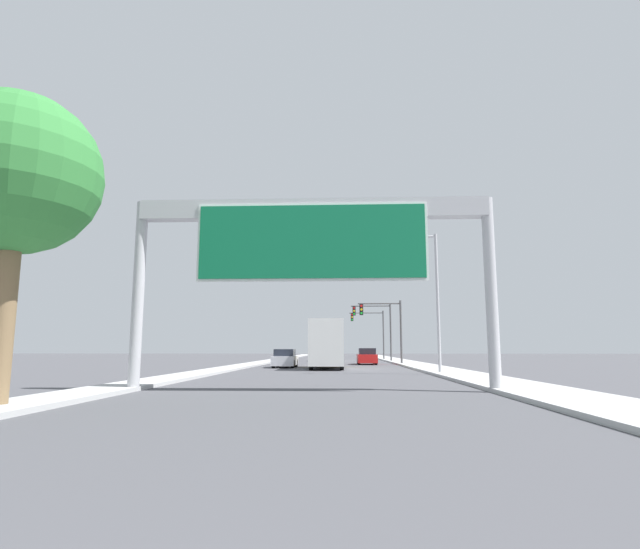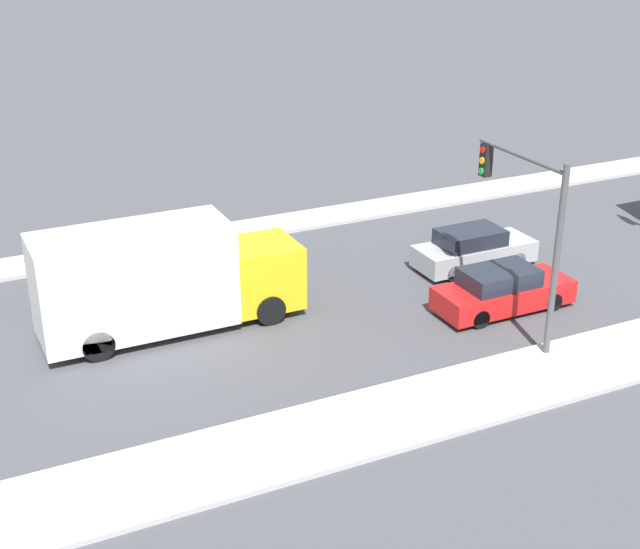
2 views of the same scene
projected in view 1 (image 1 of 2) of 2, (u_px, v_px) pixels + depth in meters
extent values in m
cube|color=#AEAEAE|center=(398.00, 361.00, 58.85)|extent=(3.00, 120.00, 0.15)
cube|color=#AEAEAE|center=(272.00, 361.00, 59.48)|extent=(2.00, 120.00, 0.15)
cylinder|color=#B2B2B7|center=(138.00, 294.00, 18.44)|extent=(0.42, 0.42, 7.01)
cylinder|color=#B2B2B7|center=(491.00, 293.00, 17.90)|extent=(0.42, 0.42, 7.01)
cube|color=#B2B2B7|center=(312.00, 210.00, 18.63)|extent=(12.90, 0.60, 0.70)
cube|color=white|center=(312.00, 242.00, 18.15)|extent=(8.40, 0.08, 2.90)
cube|color=#0F6B42|center=(312.00, 242.00, 18.10)|extent=(8.20, 0.16, 2.70)
cube|color=silver|center=(285.00, 361.00, 40.35)|extent=(1.76, 4.56, 0.73)
cube|color=#1E232D|center=(285.00, 353.00, 40.22)|extent=(1.55, 2.37, 0.56)
cylinder|color=black|center=(278.00, 363.00, 41.74)|extent=(0.22, 0.64, 0.64)
cylinder|color=black|center=(296.00, 363.00, 41.68)|extent=(0.22, 0.64, 0.64)
cylinder|color=black|center=(273.00, 364.00, 38.95)|extent=(0.22, 0.64, 0.64)
cylinder|color=black|center=(293.00, 364.00, 38.89)|extent=(0.22, 0.64, 0.64)
cube|color=#A5A8AD|center=(331.00, 358.00, 49.38)|extent=(1.77, 4.59, 0.78)
cube|color=#1E232D|center=(331.00, 351.00, 49.25)|extent=(1.56, 2.39, 0.59)
cylinder|color=black|center=(323.00, 360.00, 50.78)|extent=(0.22, 0.64, 0.64)
cylinder|color=black|center=(339.00, 360.00, 50.72)|extent=(0.22, 0.64, 0.64)
cylinder|color=black|center=(322.00, 361.00, 47.97)|extent=(0.22, 0.64, 0.64)
cylinder|color=black|center=(339.00, 361.00, 47.90)|extent=(0.22, 0.64, 0.64)
cube|color=red|center=(367.00, 358.00, 48.00)|extent=(1.80, 4.78, 0.78)
cube|color=#1E232D|center=(367.00, 351.00, 47.86)|extent=(1.58, 2.49, 0.59)
cylinder|color=black|center=(358.00, 361.00, 49.46)|extent=(0.22, 0.64, 0.64)
cylinder|color=black|center=(374.00, 361.00, 49.39)|extent=(0.22, 0.64, 0.64)
cylinder|color=black|center=(359.00, 361.00, 46.53)|extent=(0.22, 0.64, 0.64)
cylinder|color=black|center=(376.00, 361.00, 46.46)|extent=(0.22, 0.64, 0.64)
cube|color=yellow|center=(329.00, 350.00, 40.97)|extent=(2.25, 2.37, 2.13)
cube|color=silver|center=(327.00, 343.00, 36.88)|extent=(2.45, 6.09, 3.28)
cylinder|color=black|center=(315.00, 361.00, 40.77)|extent=(0.28, 1.00, 1.00)
cylinder|color=black|center=(342.00, 361.00, 40.68)|extent=(0.28, 1.00, 1.00)
cylinder|color=black|center=(311.00, 363.00, 35.21)|extent=(0.28, 1.00, 1.00)
cylinder|color=black|center=(342.00, 363.00, 35.11)|extent=(0.28, 1.00, 1.00)
cube|color=white|center=(333.00, 351.00, 66.31)|extent=(2.12, 2.49, 1.76)
cube|color=silver|center=(333.00, 347.00, 61.99)|extent=(2.30, 6.40, 2.73)
cylinder|color=black|center=(326.00, 356.00, 66.13)|extent=(0.28, 1.00, 1.00)
cylinder|color=black|center=(341.00, 356.00, 66.05)|extent=(0.28, 1.00, 1.00)
cylinder|color=black|center=(324.00, 357.00, 60.28)|extent=(0.28, 1.00, 1.00)
cylinder|color=black|center=(341.00, 357.00, 60.20)|extent=(0.28, 1.00, 1.00)
cylinder|color=#4C4C4F|center=(401.00, 332.00, 47.47)|extent=(0.20, 0.20, 6.09)
cylinder|color=#4C4C4F|center=(379.00, 304.00, 47.95)|extent=(4.08, 0.14, 0.14)
cube|color=black|center=(361.00, 310.00, 47.94)|extent=(0.35, 0.28, 1.05)
cylinder|color=red|center=(361.00, 306.00, 47.84)|extent=(0.22, 0.04, 0.22)
cylinder|color=yellow|center=(361.00, 309.00, 47.78)|extent=(0.22, 0.04, 0.22)
cylinder|color=green|center=(361.00, 313.00, 47.73)|extent=(0.22, 0.04, 0.22)
cylinder|color=#4C4C4F|center=(391.00, 332.00, 57.39)|extent=(0.20, 0.20, 6.71)
cylinder|color=#4C4C4F|center=(370.00, 306.00, 57.94)|extent=(4.56, 0.14, 0.14)
cube|color=black|center=(354.00, 311.00, 57.93)|extent=(0.35, 0.28, 1.05)
cylinder|color=red|center=(354.00, 308.00, 57.83)|extent=(0.22, 0.04, 0.22)
cylinder|color=yellow|center=(354.00, 311.00, 57.78)|extent=(0.22, 0.04, 0.22)
cylinder|color=green|center=(354.00, 314.00, 57.72)|extent=(0.22, 0.04, 0.22)
cylinder|color=#4C4C4F|center=(383.00, 335.00, 67.27)|extent=(0.20, 0.20, 6.61)
cylinder|color=#4C4C4F|center=(366.00, 313.00, 67.81)|extent=(4.58, 0.14, 0.14)
cube|color=black|center=(352.00, 317.00, 67.80)|extent=(0.35, 0.28, 1.05)
cylinder|color=red|center=(352.00, 315.00, 67.70)|extent=(0.22, 0.04, 0.22)
cylinder|color=yellow|center=(352.00, 317.00, 67.64)|extent=(0.22, 0.04, 0.22)
cylinder|color=green|center=(352.00, 320.00, 67.59)|extent=(0.22, 0.04, 0.22)
cylinder|color=brown|center=(7.00, 288.00, 12.77)|extent=(0.53, 0.53, 6.12)
sphere|color=#337F38|center=(17.00, 173.00, 13.22)|extent=(4.31, 4.31, 4.31)
cylinder|color=#B2B2B7|center=(438.00, 303.00, 29.85)|extent=(0.18, 0.18, 8.44)
cylinder|color=#B2B2B7|center=(416.00, 237.00, 30.50)|extent=(2.36, 0.12, 0.12)
cube|color=#B2B2A8|center=(397.00, 238.00, 30.53)|extent=(0.60, 0.28, 0.20)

